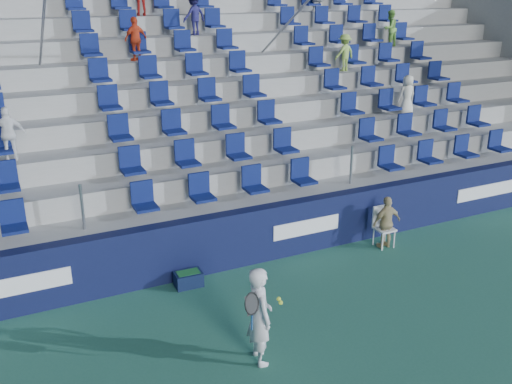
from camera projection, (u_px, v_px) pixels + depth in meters
ground at (319, 344)px, 9.32m from camera, size 70.00×70.00×0.00m
sponsor_wall at (240, 238)px, 11.78m from camera, size 24.00×0.32×1.20m
grandstand at (163, 116)px, 15.56m from camera, size 24.00×8.17×6.63m
tennis_player at (260, 315)px, 8.66m from camera, size 0.69×0.65×1.61m
line_judge_chair at (382, 223)px, 12.70m from camera, size 0.41×0.42×0.92m
line_judge at (387, 222)px, 12.55m from camera, size 0.71×0.30×1.20m
ball_bin at (188, 278)px, 11.07m from camera, size 0.54×0.37×0.30m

